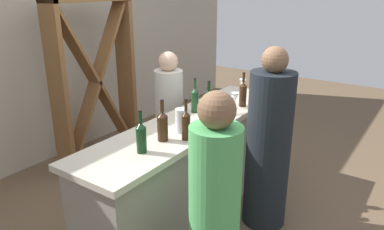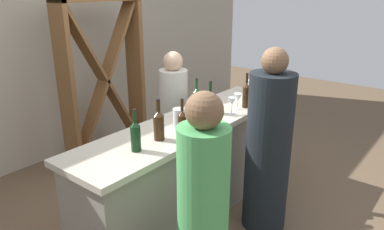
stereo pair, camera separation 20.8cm
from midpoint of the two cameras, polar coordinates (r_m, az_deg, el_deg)
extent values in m
plane|color=brown|center=(3.70, 1.67, -14.78)|extent=(12.00, 12.00, 0.00)
cube|color=#B2A893|center=(4.76, -20.21, 10.11)|extent=(8.00, 0.10, 2.80)
cube|color=gray|center=(3.46, 1.74, -8.62)|extent=(2.41, 0.54, 0.90)
cube|color=beige|center=(3.27, 1.83, -1.26)|extent=(2.49, 0.62, 0.05)
cube|color=brown|center=(4.30, -17.54, 3.78)|extent=(0.06, 0.28, 1.97)
cube|color=brown|center=(4.93, -7.55, 6.48)|extent=(0.06, 0.28, 1.97)
cube|color=brown|center=(4.91, -11.42, -5.59)|extent=(1.10, 0.28, 0.06)
cube|color=brown|center=(4.59, -12.21, 5.24)|extent=(1.01, 0.20, 1.86)
cube|color=brown|center=(4.59, -12.21, 5.24)|extent=(1.01, 0.20, 1.86)
cylinder|color=black|center=(2.65, -6.49, -3.68)|extent=(0.07, 0.07, 0.19)
cone|color=black|center=(2.61, -6.59, -1.40)|extent=(0.07, 0.07, 0.04)
cylinder|color=black|center=(2.59, -6.64, -0.20)|extent=(0.03, 0.03, 0.08)
cylinder|color=black|center=(2.57, -6.67, 0.76)|extent=(0.03, 0.03, 0.01)
cylinder|color=#331E0F|center=(2.82, -3.04, -2.01)|extent=(0.08, 0.08, 0.20)
cone|color=#331E0F|center=(2.78, -3.09, 0.23)|extent=(0.08, 0.08, 0.04)
cylinder|color=#331E0F|center=(2.76, -3.11, 1.40)|extent=(0.03, 0.03, 0.08)
cylinder|color=black|center=(2.75, -3.13, 2.33)|extent=(0.03, 0.03, 0.01)
cylinder|color=#331E0F|center=(2.83, 0.59, -1.95)|extent=(0.07, 0.07, 0.20)
cone|color=#331E0F|center=(2.79, 0.59, 0.28)|extent=(0.07, 0.07, 0.04)
cylinder|color=#331E0F|center=(2.77, 0.60, 1.46)|extent=(0.02, 0.02, 0.08)
cylinder|color=black|center=(2.75, 0.60, 2.39)|extent=(0.03, 0.03, 0.01)
cylinder|color=#193D1E|center=(3.43, 2.44, 1.97)|extent=(0.07, 0.07, 0.20)
cone|color=#193D1E|center=(3.40, 2.47, 3.85)|extent=(0.07, 0.07, 0.04)
cylinder|color=#193D1E|center=(3.39, 2.48, 4.84)|extent=(0.02, 0.02, 0.08)
cylinder|color=black|center=(3.37, 2.49, 5.61)|extent=(0.03, 0.03, 0.01)
cylinder|color=black|center=(3.44, 4.52, 1.81)|extent=(0.08, 0.08, 0.18)
cone|color=black|center=(3.41, 4.56, 3.54)|extent=(0.08, 0.08, 0.03)
cylinder|color=black|center=(3.39, 4.59, 4.44)|extent=(0.03, 0.03, 0.08)
cylinder|color=black|center=(3.38, 4.61, 5.16)|extent=(0.03, 0.03, 0.01)
cylinder|color=#331E0F|center=(3.63, 10.01, 2.70)|extent=(0.07, 0.07, 0.20)
cone|color=#331E0F|center=(3.59, 10.12, 4.56)|extent=(0.07, 0.07, 0.04)
cylinder|color=#331E0F|center=(3.58, 10.18, 5.53)|extent=(0.03, 0.03, 0.09)
cylinder|color=black|center=(3.57, 10.23, 6.29)|extent=(0.03, 0.03, 0.01)
cylinder|color=white|center=(3.46, 7.87, 0.23)|extent=(0.06, 0.06, 0.00)
cylinder|color=white|center=(3.44, 7.90, 0.83)|extent=(0.01, 0.01, 0.07)
cone|color=white|center=(3.42, 7.95, 2.04)|extent=(0.07, 0.07, 0.08)
cylinder|color=white|center=(3.60, 8.70, 0.99)|extent=(0.06, 0.06, 0.00)
cylinder|color=white|center=(3.59, 8.73, 1.53)|extent=(0.01, 0.01, 0.07)
cone|color=white|center=(3.57, 8.79, 2.66)|extent=(0.08, 0.08, 0.08)
cylinder|color=white|center=(4.17, 10.13, 3.49)|extent=(0.06, 0.06, 0.00)
cylinder|color=white|center=(4.16, 10.16, 3.96)|extent=(0.01, 0.01, 0.07)
cone|color=white|center=(4.15, 10.21, 4.88)|extent=(0.08, 0.08, 0.07)
cone|color=beige|center=(4.15, 10.19, 4.55)|extent=(0.07, 0.07, 0.02)
cylinder|color=silver|center=(2.97, -0.04, -0.86)|extent=(0.10, 0.10, 0.20)
cylinder|color=#4CA559|center=(2.45, 4.24, -16.23)|extent=(0.39, 0.39, 1.30)
sphere|color=brown|center=(2.10, 4.74, 0.67)|extent=(0.23, 0.23, 0.23)
cylinder|color=black|center=(3.28, 13.47, -5.85)|extent=(0.45, 0.45, 1.42)
sphere|color=brown|center=(3.03, 14.68, 8.10)|extent=(0.22, 0.22, 0.22)
cylinder|color=beige|center=(4.06, -1.33, -1.61)|extent=(0.35, 0.35, 1.24)
sphere|color=#D8AD8C|center=(3.86, -1.41, 8.32)|extent=(0.21, 0.21, 0.21)
camera|label=1|loc=(0.10, -88.16, 0.65)|focal=34.42mm
camera|label=2|loc=(0.10, 91.84, -0.65)|focal=34.42mm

